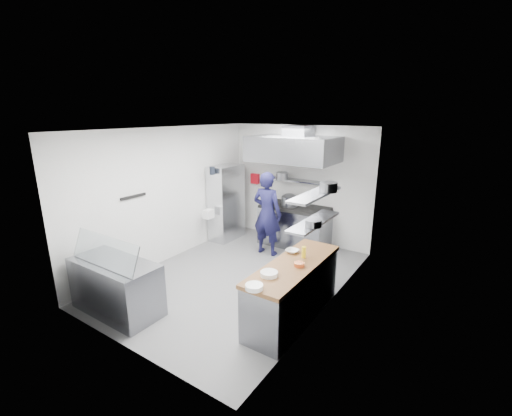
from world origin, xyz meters
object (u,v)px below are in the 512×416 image
Objects in this scene: chef at (267,214)px; display_case at (116,287)px; wire_rack at (226,203)px; gas_range at (294,227)px.

display_case is at bearing 75.19° from chef.
wire_rack is at bearing 99.67° from display_case.
wire_rack is at bearing -13.24° from chef.
display_case is (-0.75, -3.30, -0.51)m from chef.
chef reaches higher than display_case.
wire_rack reaches higher than display_case.
wire_rack is (-1.36, 0.27, -0.01)m from chef.
gas_range is 4.23m from display_case.
wire_rack is 3.66m from display_case.
chef reaches higher than gas_range.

